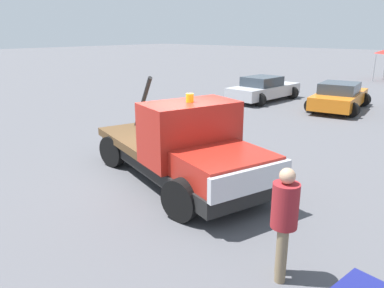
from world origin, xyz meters
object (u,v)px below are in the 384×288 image
Objects in this scene: tow_truck at (184,149)px; parked_car_silver at (264,89)px; person_near_truck at (284,216)px; traffic_cone at (201,122)px; parked_car_orange at (339,97)px.

tow_truck is 12.53m from parked_car_silver.
person_near_truck is 0.38× the size of parked_car_silver.
person_near_truck is 15.79m from parked_car_silver.
traffic_cone is at bearing 142.20° from tow_truck.
traffic_cone is (-2.82, -7.16, -0.39)m from parked_car_orange.
parked_car_silver is at bearing 100.31° from traffic_cone.
parked_car_orange is (4.09, 0.17, 0.00)m from parked_car_silver.
tow_truck reaches higher than person_near_truck.
tow_truck is at bearing -55.01° from traffic_cone.
person_near_truck is at bearing -171.10° from parked_car_orange.
person_near_truck reaches higher than traffic_cone.
tow_truck is 3.36× the size of person_near_truck.
parked_car_orange reaches higher than traffic_cone.
parked_car_orange is (-0.46, 11.84, -0.27)m from tow_truck.
person_near_truck is 0.38× the size of parked_car_orange.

